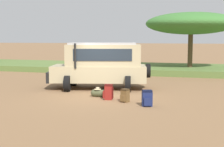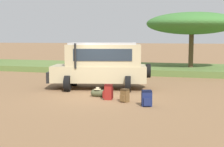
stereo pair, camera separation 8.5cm
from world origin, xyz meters
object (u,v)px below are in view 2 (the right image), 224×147
at_px(backpack_cluster_center, 147,98).
at_px(duffel_bag_low_black_case, 99,93).
at_px(acacia_tree_left_mid, 192,24).
at_px(backpack_beside_front_wheel, 125,96).
at_px(safari_vehicle, 101,64).
at_px(backpack_near_rear_wheel, 108,92).

relative_size(backpack_cluster_center, duffel_bag_low_black_case, 0.76).
relative_size(duffel_bag_low_black_case, acacia_tree_left_mid, 0.12).
bearing_deg(backpack_cluster_center, duffel_bag_low_black_case, 150.77).
bearing_deg(backpack_cluster_center, backpack_beside_front_wheel, 152.08).
xyz_separation_m(duffel_bag_low_black_case, acacia_tree_left_mid, (3.51, 11.58, 3.62)).
relative_size(backpack_beside_front_wheel, backpack_cluster_center, 0.87).
bearing_deg(backpack_cluster_center, safari_vehicle, 130.60).
bearing_deg(backpack_beside_front_wheel, backpack_cluster_center, -27.92).
bearing_deg(acacia_tree_left_mid, backpack_near_rear_wheel, -103.74).
xyz_separation_m(backpack_beside_front_wheel, backpack_near_rear_wheel, (-0.83, 0.34, 0.05)).
distance_m(safari_vehicle, backpack_near_rear_wheel, 3.16).
bearing_deg(duffel_bag_low_black_case, backpack_cluster_center, -29.23).
xyz_separation_m(safari_vehicle, backpack_beside_front_wheel, (2.07, -3.08, -1.02)).
distance_m(backpack_beside_front_wheel, duffel_bag_low_black_case, 1.62).
bearing_deg(safari_vehicle, backpack_beside_front_wheel, -56.02).
relative_size(backpack_near_rear_wheel, acacia_tree_left_mid, 0.10).
height_order(backpack_near_rear_wheel, acacia_tree_left_mid, acacia_tree_left_mid).
height_order(duffel_bag_low_black_case, acacia_tree_left_mid, acacia_tree_left_mid).
bearing_deg(backpack_near_rear_wheel, safari_vehicle, 114.40).
bearing_deg(duffel_bag_low_black_case, backpack_near_rear_wheel, -39.95).
height_order(backpack_beside_front_wheel, backpack_cluster_center, backpack_cluster_center).
distance_m(backpack_cluster_center, backpack_near_rear_wheel, 2.06).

